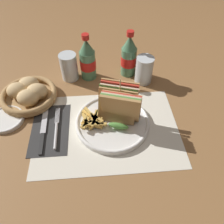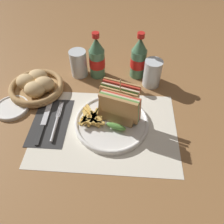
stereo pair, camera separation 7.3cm
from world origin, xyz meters
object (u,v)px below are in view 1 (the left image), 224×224
at_px(knife, 43,129).
at_px(bread_basket, 29,94).
at_px(coke_bottle_far, 129,57).
at_px(glass_far, 69,68).
at_px(fork, 56,131).
at_px(glass_near, 144,70).
at_px(side_saucer, 6,119).
at_px(plate_main, 112,122).
at_px(club_sandwich, 120,105).
at_px(coke_bottle_near, 88,60).

relative_size(knife, bread_basket, 0.98).
height_order(coke_bottle_far, glass_far, coke_bottle_far).
bearing_deg(fork, glass_far, 81.57).
bearing_deg(glass_near, side_saucer, -161.17).
relative_size(coke_bottle_far, glass_near, 1.74).
relative_size(plate_main, club_sandwich, 1.53).
bearing_deg(glass_far, side_saucer, -134.22).
bearing_deg(glass_near, coke_bottle_near, 168.27).
xyz_separation_m(knife, coke_bottle_far, (0.32, 0.28, 0.08)).
height_order(plate_main, coke_bottle_near, coke_bottle_near).
xyz_separation_m(coke_bottle_far, side_saucer, (-0.45, -0.23, -0.07)).
xyz_separation_m(club_sandwich, side_saucer, (-0.39, 0.03, -0.07)).
bearing_deg(glass_far, bread_basket, -141.19).
bearing_deg(plate_main, bread_basket, 154.05).
height_order(plate_main, fork, plate_main).
height_order(club_sandwich, coke_bottle_far, coke_bottle_far).
bearing_deg(glass_far, club_sandwich, -54.42).
distance_m(knife, bread_basket, 0.17).
bearing_deg(side_saucer, fork, -20.76).
height_order(club_sandwich, glass_far, club_sandwich).
bearing_deg(coke_bottle_far, bread_basket, -161.55).
bearing_deg(plate_main, coke_bottle_far, 72.24).
distance_m(knife, coke_bottle_near, 0.32).
bearing_deg(side_saucer, plate_main, -7.17).
bearing_deg(bread_basket, glass_far, 38.81).
xyz_separation_m(club_sandwich, knife, (-0.26, -0.02, -0.07)).
distance_m(coke_bottle_near, side_saucer, 0.37).
height_order(glass_far, bread_basket, glass_far).
xyz_separation_m(knife, glass_far, (0.08, 0.27, 0.04)).
xyz_separation_m(fork, coke_bottle_near, (0.11, 0.29, 0.07)).
bearing_deg(knife, coke_bottle_near, 58.80).
bearing_deg(club_sandwich, coke_bottle_near, 112.04).
xyz_separation_m(coke_bottle_near, bread_basket, (-0.22, -0.12, -0.06)).
bearing_deg(fork, coke_bottle_far, 45.50).
bearing_deg(glass_far, knife, -106.07).
bearing_deg(fork, bread_basket, 122.28).
xyz_separation_m(club_sandwich, coke_bottle_far, (0.06, 0.26, 0.00)).
height_order(plate_main, club_sandwich, club_sandwich).
height_order(plate_main, bread_basket, bread_basket).
relative_size(plate_main, glass_far, 2.28).
height_order(club_sandwich, knife, club_sandwich).
relative_size(fork, glass_far, 1.58).
height_order(knife, bread_basket, bread_basket).
bearing_deg(club_sandwich, glass_far, 125.58).
xyz_separation_m(plate_main, side_saucer, (-0.37, 0.05, -0.00)).
bearing_deg(glass_near, bread_basket, -170.58).
height_order(glass_far, side_saucer, glass_far).
relative_size(glass_far, side_saucer, 0.89).
height_order(glass_near, glass_far, same).
bearing_deg(glass_far, coke_bottle_far, 2.76).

